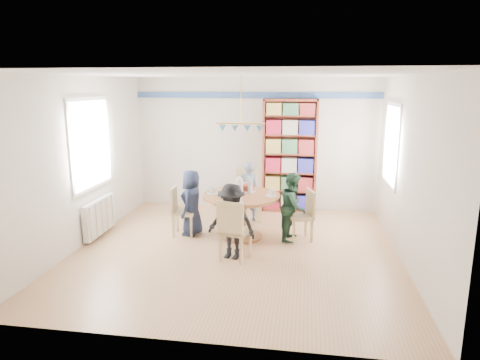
% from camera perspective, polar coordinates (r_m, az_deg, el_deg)
% --- Properties ---
extents(ground, '(5.00, 5.00, 0.00)m').
position_cam_1_polar(ground, '(6.83, -0.52, -9.36)').
color(ground, tan).
extents(room_shell, '(5.00, 5.00, 5.00)m').
position_cam_1_polar(room_shell, '(7.29, -1.47, 5.45)').
color(room_shell, white).
rests_on(room_shell, ground).
extents(radiator, '(0.12, 1.00, 0.60)m').
position_cam_1_polar(radiator, '(7.72, -18.21, -4.65)').
color(radiator, silver).
rests_on(radiator, ground).
extents(dining_table, '(1.30, 1.30, 0.75)m').
position_cam_1_polar(dining_table, '(7.22, 0.23, -3.47)').
color(dining_table, '#955C30').
rests_on(dining_table, ground).
extents(chair_left, '(0.40, 0.40, 0.85)m').
position_cam_1_polar(chair_left, '(7.43, -8.04, -3.83)').
color(chair_left, tan).
rests_on(chair_left, ground).
extents(chair_right, '(0.48, 0.48, 0.85)m').
position_cam_1_polar(chair_right, '(7.21, 8.59, -4.37)').
color(chair_right, tan).
rests_on(chair_right, ground).
extents(chair_far, '(0.55, 0.55, 0.99)m').
position_cam_1_polar(chair_far, '(8.19, 1.07, -1.62)').
color(chair_far, tan).
rests_on(chair_far, ground).
extents(chair_near, '(0.50, 0.50, 0.93)m').
position_cam_1_polar(chair_near, '(6.27, -0.91, -6.42)').
color(chair_near, tan).
rests_on(chair_near, ground).
extents(person_left, '(0.42, 0.59, 1.14)m').
position_cam_1_polar(person_left, '(7.40, -6.44, -3.03)').
color(person_left, '#161D31').
rests_on(person_left, ground).
extents(person_right, '(0.52, 0.62, 1.15)m').
position_cam_1_polar(person_right, '(7.17, 7.13, -3.54)').
color(person_right, '#193222').
rests_on(person_right, ground).
extents(person_far, '(0.48, 0.39, 1.15)m').
position_cam_1_polar(person_far, '(8.11, 1.09, -1.54)').
color(person_far, gray).
rests_on(person_far, ground).
extents(person_near, '(0.82, 0.59, 1.14)m').
position_cam_1_polar(person_near, '(6.35, -1.13, -5.57)').
color(person_near, black).
rests_on(person_near, ground).
extents(bookshelf, '(1.09, 0.33, 2.28)m').
position_cam_1_polar(bookshelf, '(8.72, 6.64, 3.05)').
color(bookshelf, maroon).
rests_on(bookshelf, ground).
extents(tableware, '(1.21, 1.21, 0.32)m').
position_cam_1_polar(tableware, '(7.18, 0.06, -1.38)').
color(tableware, white).
rests_on(tableware, dining_table).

